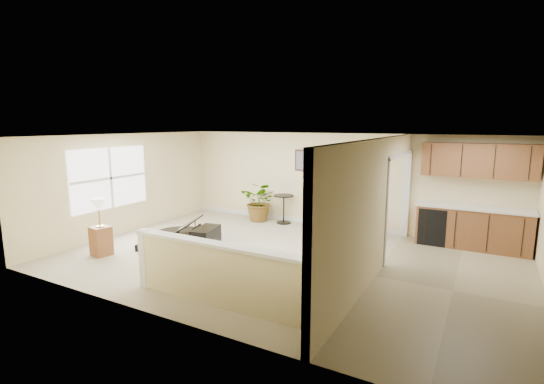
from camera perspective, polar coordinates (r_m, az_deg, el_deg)
The scene contains 19 objects.
floor at distance 8.17m, azimuth 1.81°, elevation -9.77°, with size 9.00×9.00×0.00m, color #B8AA8F.
back_wall at distance 10.56m, azimuth 9.26°, elevation 1.61°, with size 9.00×0.04×2.50m, color beige.
front_wall at distance 5.41m, azimuth -12.79°, elevation -6.47°, with size 9.00×0.04×2.50m, color beige.
left_wall at distance 10.63m, azimuth -20.31°, elevation 1.17°, with size 0.04×6.00×2.50m, color beige.
ceiling at distance 7.70m, azimuth 1.91°, elevation 8.03°, with size 9.00×6.00×0.04m, color silver.
kitchen_vinyl at distance 7.40m, azimuth 24.71°, elevation -12.84°, with size 2.70×6.00×0.01m, color tan.
interior_partition at distance 7.47m, azimuth 15.18°, elevation -2.28°, with size 0.18×5.99×2.50m.
pony_half_wall at distance 6.11m, azimuth -7.55°, elevation -11.61°, with size 3.42×0.22×1.00m.
left_window at distance 10.28m, azimuth -22.42°, elevation 1.89°, with size 0.05×2.15×1.45m, color white.
wall_art_left at distance 10.83m, azimuth 4.53°, elevation 4.58°, with size 0.48×0.04×0.58m.
wall_mirror at distance 10.38m, azimuth 10.85°, elevation 4.48°, with size 0.55×0.04×0.55m.
kitchen_cabinets at distance 9.78m, azimuth 26.54°, elevation -2.24°, with size 2.36×0.65×2.33m.
piano at distance 9.34m, azimuth -13.45°, elevation -3.97°, with size 1.95×1.93×1.33m.
piano_bench at distance 8.76m, azimuth -9.54°, elevation -6.76°, with size 0.39×0.78×0.52m, color black.
loveseat at distance 10.38m, azimuth 9.81°, elevation -3.85°, with size 1.49×0.94×0.81m.
accent_table at distance 10.91m, azimuth 1.71°, elevation -1.93°, with size 0.55×0.55×0.80m.
palm_plant at distance 11.17m, azimuth -1.71°, elevation -1.41°, with size 1.08×0.96×1.13m.
small_plant at distance 9.65m, azimuth 13.50°, elevation -5.42°, with size 0.33×0.33×0.58m.
lamp_stand at distance 9.06m, azimuth -23.60°, elevation -5.24°, with size 0.41×0.41×1.22m.
Camera 1 is at (3.48, -6.86, 2.75)m, focal length 26.00 mm.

